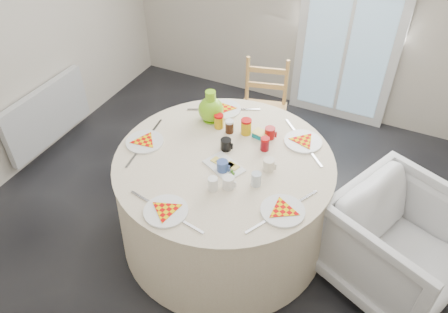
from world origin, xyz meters
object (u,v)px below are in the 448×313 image
at_px(wooden_chair, 263,111).
at_px(green_pitcher, 211,110).
at_px(radiator, 47,115).
at_px(table, 224,200).
at_px(armchair, 399,245).

xyz_separation_m(wooden_chair, green_pitcher, (-0.17, -0.70, 0.40)).
height_order(radiator, table, table).
bearing_deg(green_pitcher, radiator, -173.16).
bearing_deg(wooden_chair, table, -98.47).
relative_size(armchair, green_pitcher, 3.38).
distance_m(table, armchair, 1.26).
bearing_deg(radiator, armchair, -2.52).
bearing_deg(radiator, wooden_chair, 23.83).
height_order(radiator, green_pitcher, green_pitcher).
bearing_deg(table, armchair, 5.53).
distance_m(radiator, armchair, 3.23).
bearing_deg(wooden_chair, armchair, -49.91).
height_order(wooden_chair, armchair, wooden_chair).
xyz_separation_m(table, armchair, (1.25, 0.12, 0.02)).
bearing_deg(radiator, green_pitcher, 3.82).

